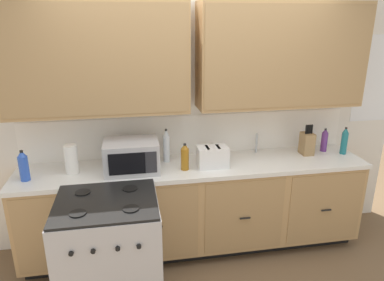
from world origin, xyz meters
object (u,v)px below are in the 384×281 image
object	(u,v)px
toaster	(213,157)
bottle_blue	(24,166)
bottle_clear	(166,146)
bottle_teal	(344,141)
knife_block	(307,143)
microwave	(131,156)
stove_range	(110,255)
paper_towel_roll	(71,159)
bottle_amber	(185,157)
bottle_violet	(324,140)

from	to	relation	value
toaster	bottle_blue	size ratio (longest dim) A/B	1.05
bottle_blue	bottle_clear	size ratio (longest dim) A/B	0.83
bottle_teal	bottle_blue	world-z (taller)	bottle_teal
knife_block	bottle_teal	bearing A→B (deg)	-8.59
bottle_clear	microwave	bearing A→B (deg)	-153.70
microwave	bottle_clear	bearing A→B (deg)	26.30
toaster	knife_block	distance (m)	1.02
stove_range	paper_towel_roll	distance (m)	0.91
paper_towel_roll	stove_range	bearing A→B (deg)	-63.49
knife_block	stove_range	bearing A→B (deg)	-160.19
microwave	bottle_amber	xyz separation A→B (m)	(0.47, -0.06, -0.02)
stove_range	bottle_teal	distance (m)	2.48
stove_range	bottle_clear	size ratio (longest dim) A/B	2.94
paper_towel_roll	bottle_violet	size ratio (longest dim) A/B	1.07
bottle_blue	bottle_violet	size ratio (longest dim) A/B	1.11
knife_block	paper_towel_roll	distance (m)	2.26
microwave	knife_block	distance (m)	1.75
paper_towel_roll	bottle_clear	distance (m)	0.86
bottle_teal	bottle_amber	xyz separation A→B (m)	(-1.64, -0.11, -0.01)
bottle_violet	bottle_amber	bearing A→B (deg)	-171.46
microwave	bottle_amber	size ratio (longest dim) A/B	1.93
bottle_teal	bottle_amber	world-z (taller)	bottle_teal
bottle_teal	bottle_amber	distance (m)	1.65
knife_block	bottle_amber	world-z (taller)	knife_block
bottle_amber	bottle_blue	size ratio (longest dim) A/B	0.93
bottle_teal	stove_range	bearing A→B (deg)	-164.46
stove_range	bottle_teal	size ratio (longest dim) A/B	3.41
stove_range	bottle_blue	bearing A→B (deg)	141.52
bottle_violet	bottle_clear	world-z (taller)	bottle_clear
bottle_clear	bottle_amber	bearing A→B (deg)	-58.26
bottle_clear	bottle_violet	bearing A→B (deg)	-0.12
bottle_teal	bottle_violet	distance (m)	0.19
bottle_blue	toaster	bearing A→B (deg)	0.44
paper_towel_roll	bottle_teal	xyz separation A→B (m)	(2.64, 0.01, 0.01)
knife_block	bottle_amber	size ratio (longest dim) A/B	1.25
microwave	bottle_clear	world-z (taller)	bottle_clear
microwave	bottle_teal	xyz separation A→B (m)	(2.12, 0.05, -0.00)
toaster	stove_range	bearing A→B (deg)	-149.21
microwave	bottle_violet	xyz separation A→B (m)	(1.96, 0.16, -0.02)
toaster	knife_block	bearing A→B (deg)	8.00
stove_range	bottle_violet	distance (m)	2.36
knife_block	bottle_violet	bearing A→B (deg)	13.46
knife_block	paper_towel_roll	xyz separation A→B (m)	(-2.26, -0.07, 0.01)
knife_block	bottle_violet	world-z (taller)	knife_block
paper_towel_roll	bottle_teal	distance (m)	2.64
stove_range	toaster	distance (m)	1.22
bottle_teal	bottle_clear	size ratio (longest dim) A/B	0.86
bottle_teal	bottle_clear	bearing A→B (deg)	176.41
paper_towel_roll	bottle_teal	world-z (taller)	bottle_teal
stove_range	toaster	world-z (taller)	toaster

